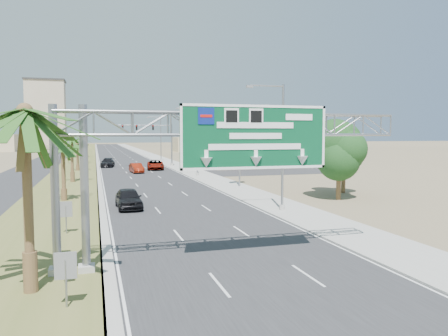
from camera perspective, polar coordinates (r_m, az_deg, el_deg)
name	(u,v)px	position (r m, az deg, el deg)	size (l,w,h in m)	color
road	(121,157)	(120.05, -13.28, 1.44)	(12.00, 300.00, 0.02)	#28282B
sidewalk_right	(153,156)	(120.83, -9.26, 1.54)	(4.00, 300.00, 0.10)	#9E9B93
median_grass	(82,157)	(119.90, -18.06, 1.36)	(7.00, 300.00, 0.12)	#565D29
opposing_road	(53,158)	(120.30, -21.39, 1.26)	(8.00, 300.00, 0.02)	#28282B
sign_gantry	(221,136)	(20.44, -0.39, 4.23)	(16.75, 1.24, 7.50)	gray
palm_near	(25,113)	(17.89, -24.58, 6.59)	(5.70, 5.70, 8.35)	brown
palm_row_b	(63,148)	(41.81, -20.32, 2.50)	(3.99, 3.99, 5.95)	brown
palm_row_c	(71,138)	(57.77, -19.30, 3.76)	(3.99, 3.99, 6.75)	brown
palm_row_d	(77,144)	(75.77, -18.63, 2.95)	(3.99, 3.99, 5.45)	brown
palm_row_e	(81,139)	(94.75, -18.23, 3.63)	(3.99, 3.99, 6.15)	brown
palm_row_f	(84,139)	(119.75, -17.87, 3.59)	(3.99, 3.99, 5.75)	brown
streetlight_near	(280,152)	(34.70, 7.36, 2.05)	(3.27, 0.44, 10.00)	gray
streetlight_mid	(196,144)	(63.30, -3.71, 3.16)	(3.27, 0.44, 10.00)	gray
streetlight_far	(160,140)	(98.72, -8.36, 3.60)	(3.27, 0.44, 10.00)	gray
signal_mast	(161,141)	(82.55, -8.24, 3.54)	(10.28, 0.71, 8.00)	gray
store_building	(256,156)	(81.08, 4.26, 1.55)	(18.00, 10.00, 4.00)	#C9B288
oak_near	(339,151)	(41.83, 14.82, 2.12)	(4.50, 4.50, 6.80)	brown
oak_far	(344,156)	(46.84, 15.39, 1.48)	(3.50, 3.50, 5.60)	brown
median_signback_a	(66,270)	(16.43, -19.98, -12.41)	(0.75, 0.08, 2.08)	gray
median_signback_b	(66,212)	(28.16, -19.95, -5.39)	(0.75, 0.08, 2.08)	gray
tower_distant	(46,113)	(261.18, -22.21, 6.65)	(20.00, 16.00, 35.00)	tan
building_distant_right	(203,144)	(154.19, -2.73, 3.13)	(20.00, 12.00, 5.00)	#C9B288
car_left_lane	(129,199)	(36.80, -12.36, -3.92)	(1.96, 4.88, 1.66)	black
car_mid_lane	(136,168)	(69.94, -11.36, -0.02)	(1.60, 4.59, 1.51)	maroon
car_right_lane	(155,165)	(75.53, -8.95, 0.39)	(2.73, 5.93, 1.65)	gray
car_far	(108,163)	(83.33, -14.96, 0.66)	(2.25, 5.52, 1.60)	black
pole_sign_red_near	(240,123)	(50.09, 2.07, 5.91)	(2.31, 1.26, 9.37)	gray
pole_sign_blue	(210,133)	(77.55, -1.78, 4.55)	(2.02, 0.53, 8.30)	gray
pole_sign_red_far	(188,136)	(93.28, -4.79, 4.19)	(2.22, 0.53, 7.28)	gray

